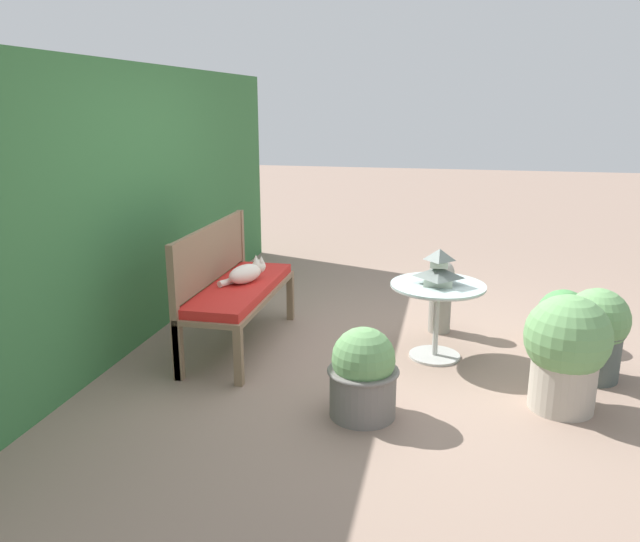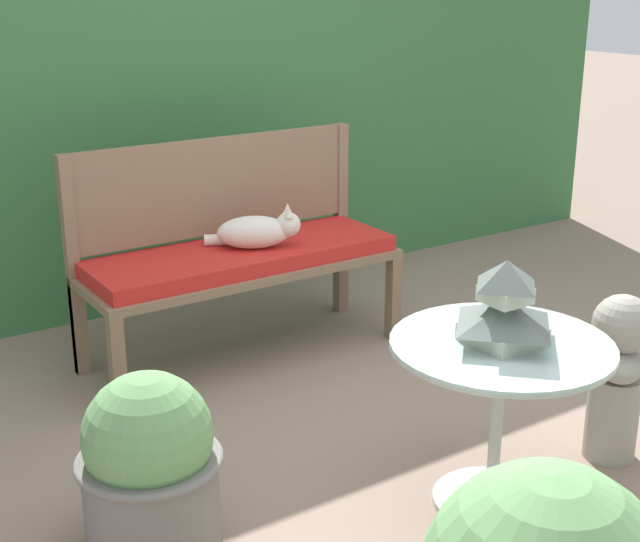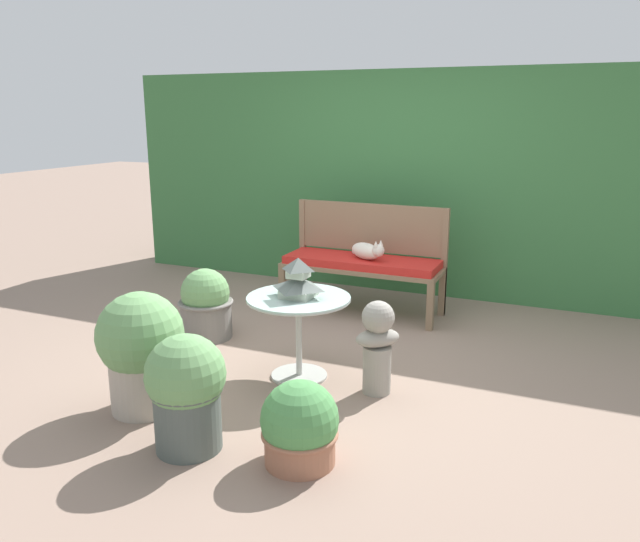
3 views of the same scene
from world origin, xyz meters
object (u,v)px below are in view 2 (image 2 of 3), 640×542
cat (258,231)px  pagoda_birdhouse (504,308)px  garden_bench (242,264)px  patio_table (499,377)px  potted_plant_bench_right (150,466)px  garden_bust (617,371)px

cat → pagoda_birdhouse: size_ratio=1.33×
garden_bench → patio_table: size_ratio=2.04×
pagoda_birdhouse → potted_plant_bench_right: 1.25m
patio_table → garden_bust: bearing=-1.5°
garden_bench → potted_plant_bench_right: size_ratio=2.51×
garden_bench → pagoda_birdhouse: size_ratio=5.14×
cat → potted_plant_bench_right: (-1.05, -1.14, -0.33)m
patio_table → potted_plant_bench_right: (-1.09, 0.43, -0.19)m
patio_table → pagoda_birdhouse: size_ratio=2.52×
cat → pagoda_birdhouse: pagoda_birdhouse is taller
garden_bench → pagoda_birdhouse: bearing=-86.4°
garden_bench → potted_plant_bench_right: bearing=-130.0°
garden_bench → garden_bust: garden_bust is taller
patio_table → pagoda_birdhouse: (0.00, 0.00, 0.25)m
patio_table → pagoda_birdhouse: pagoda_birdhouse is taller
potted_plant_bench_right → garden_bust: bearing=-14.8°
cat → garden_bust: cat is taller
garden_bench → cat: bearing=-29.0°
pagoda_birdhouse → garden_bust: 0.71m
patio_table → pagoda_birdhouse: bearing=86.4°
patio_table → potted_plant_bench_right: bearing=158.4°
potted_plant_bench_right → garden_bench: bearing=50.0°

